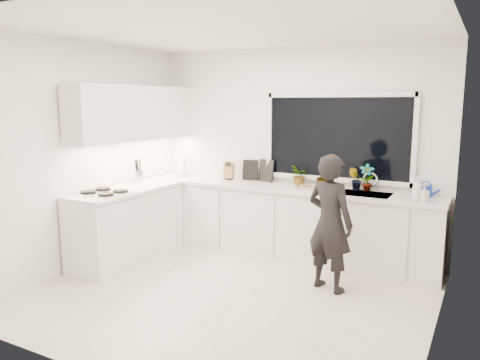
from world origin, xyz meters
The scene contains 25 objects.
floor centered at (0.00, 0.00, -0.01)m, with size 4.00×3.50×0.02m, color beige.
wall_back centered at (0.00, 1.76, 1.35)m, with size 4.00×0.02×2.70m, color white.
wall_left centered at (-2.01, 0.00, 1.35)m, with size 0.02×3.50×2.70m, color white.
wall_right centered at (2.01, 0.00, 1.35)m, with size 0.02×3.50×2.70m, color white.
ceiling centered at (0.00, 0.00, 2.71)m, with size 4.00×3.50×0.02m, color white.
window centered at (0.60, 1.73, 1.55)m, with size 1.80×0.02×1.00m, color black.
base_cabinets_back centered at (0.00, 1.45, 0.44)m, with size 3.92×0.58×0.88m, color white.
base_cabinets_left centered at (-1.67, 0.35, 0.44)m, with size 0.58×1.60×0.88m, color white.
countertop_back centered at (0.00, 1.44, 0.90)m, with size 3.94×0.62×0.04m, color silver.
countertop_left centered at (-1.67, 0.35, 0.90)m, with size 0.62×1.60×0.04m, color silver.
upper_cabinets centered at (-1.79, 0.70, 1.85)m, with size 0.34×2.10×0.70m, color white.
sink centered at (1.05, 1.45, 0.87)m, with size 0.58×0.42×0.14m, color silver.
faucet centered at (1.05, 1.65, 1.03)m, with size 0.03×0.03×0.22m, color silver.
stovetop centered at (-1.69, 0.00, 0.94)m, with size 0.56×0.48×0.03m, color black.
person centered at (0.88, 0.63, 0.73)m, with size 0.53×0.35×1.47m, color black.
pizza_tray centered at (0.45, 1.42, 0.94)m, with size 0.45×0.33×0.03m, color silver.
pizza centered at (0.45, 1.42, 0.95)m, with size 0.41×0.29×0.01m, color red.
watering_can centered at (1.69, 1.61, 0.98)m, with size 0.14×0.14×0.13m, color #1233B2.
paper_towel_roll centered at (-1.64, 1.55, 1.05)m, with size 0.11×0.11×0.26m, color white.
knife_block centered at (-0.89, 1.59, 1.03)m, with size 0.13×0.10×0.22m, color #A17C4B.
utensil_crock centered at (-1.85, 0.80, 1.00)m, with size 0.13×0.13×0.16m, color silver.
picture_frame_large centered at (-0.61, 1.69, 1.06)m, with size 0.22×0.02×0.28m, color black.
picture_frame_small centered at (-0.36, 1.69, 1.07)m, with size 0.25×0.02×0.30m, color black.
herb_plants centered at (0.53, 1.61, 1.06)m, with size 1.11×0.30×0.34m.
soap_bottles centered at (1.66, 1.30, 1.04)m, with size 0.21×0.15×0.28m.
Camera 1 is at (2.32, -4.03, 1.99)m, focal length 35.00 mm.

